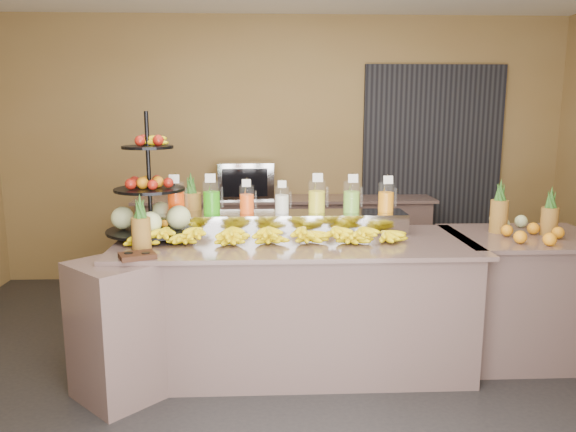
{
  "coord_description": "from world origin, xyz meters",
  "views": [
    {
      "loc": [
        -0.22,
        -3.53,
        1.84
      ],
      "look_at": [
        -0.05,
        0.3,
        1.11
      ],
      "focal_mm": 35.0,
      "sensor_mm": 36.0,
      "label": 1
    }
  ],
  "objects": [
    {
      "name": "juice_pitcher_milk",
      "position": [
        -0.09,
        0.58,
        1.17
      ],
      "size": [
        0.11,
        0.11,
        0.26
      ],
      "color": "silver",
      "rests_on": "pitcher_tray"
    },
    {
      "name": "ground",
      "position": [
        0.0,
        0.0,
        0.0
      ],
      "size": [
        6.0,
        6.0,
        0.0
      ],
      "primitive_type": "plane",
      "color": "black",
      "rests_on": "ground"
    },
    {
      "name": "pineapple_left_b",
      "position": [
        -0.78,
        0.75,
        1.1
      ],
      "size": [
        0.15,
        0.15,
        0.44
      ],
      "rotation": [
        0.0,
        0.0,
        -0.12
      ],
      "color": "brown",
      "rests_on": "buffet_counter"
    },
    {
      "name": "room_envelope",
      "position": [
        0.19,
        0.79,
        1.88
      ],
      "size": [
        6.04,
        5.02,
        2.82
      ],
      "color": "brown",
      "rests_on": "ground"
    },
    {
      "name": "right_counter",
      "position": [
        1.7,
        0.4,
        0.47
      ],
      "size": [
        1.08,
        0.88,
        0.93
      ],
      "color": "gray",
      "rests_on": "ground"
    },
    {
      "name": "juice_pitcher_lemon",
      "position": [
        0.17,
        0.58,
        1.19
      ],
      "size": [
        0.13,
        0.13,
        0.31
      ],
      "color": "silver",
      "rests_on": "pitcher_tray"
    },
    {
      "name": "juice_pitcher_orange_b",
      "position": [
        -0.35,
        0.58,
        1.17
      ],
      "size": [
        0.11,
        0.11,
        0.27
      ],
      "color": "silver",
      "rests_on": "pitcher_tray"
    },
    {
      "name": "condiment_caddy",
      "position": [
        -1.01,
        -0.12,
        0.95
      ],
      "size": [
        0.26,
        0.23,
        0.03
      ],
      "primitive_type": "cube",
      "rotation": [
        0.0,
        0.0,
        0.41
      ],
      "color": "black",
      "rests_on": "buffet_counter"
    },
    {
      "name": "oven_warmer",
      "position": [
        -0.41,
        2.25,
        1.12
      ],
      "size": [
        0.59,
        0.43,
        0.37
      ],
      "primitive_type": "cube",
      "rotation": [
        0.0,
        0.0,
        0.07
      ],
      "color": "gray",
      "rests_on": "back_ledge"
    },
    {
      "name": "juice_pitcher_green",
      "position": [
        -0.61,
        0.58,
        1.19
      ],
      "size": [
        0.13,
        0.13,
        0.31
      ],
      "color": "silver",
      "rests_on": "pitcher_tray"
    },
    {
      "name": "pitcher_tray",
      "position": [
        -0.09,
        0.58,
        1.01
      ],
      "size": [
        1.85,
        0.3,
        0.15
      ],
      "primitive_type": "cube",
      "color": "gray",
      "rests_on": "buffet_counter"
    },
    {
      "name": "banana_heap",
      "position": [
        -0.19,
        0.25,
        1.01
      ],
      "size": [
        1.92,
        0.17,
        0.16
      ],
      "color": "#FFEC0C",
      "rests_on": "buffet_counter"
    },
    {
      "name": "back_ledge",
      "position": [
        0.0,
        2.25,
        0.47
      ],
      "size": [
        3.1,
        0.55,
        0.93
      ],
      "color": "gray",
      "rests_on": "ground"
    },
    {
      "name": "fruit_stand",
      "position": [
        -0.99,
        0.46,
        1.16
      ],
      "size": [
        0.8,
        0.8,
        0.9
      ],
      "rotation": [
        0.0,
        0.0,
        0.31
      ],
      "color": "black",
      "rests_on": "buffet_counter"
    },
    {
      "name": "pineapple_left_a",
      "position": [
        -1.03,
        0.1,
        1.07
      ],
      "size": [
        0.13,
        0.13,
        0.37
      ],
      "rotation": [
        0.0,
        0.0,
        -0.01
      ],
      "color": "brown",
      "rests_on": "buffet_counter"
    },
    {
      "name": "right_fruit_pile",
      "position": [
        1.68,
        0.36,
        1.01
      ],
      "size": [
        0.46,
        0.44,
        0.24
      ],
      "color": "brown",
      "rests_on": "right_counter"
    },
    {
      "name": "buffet_counter",
      "position": [
        -0.12,
        0.26,
        0.47
      ],
      "size": [
        2.75,
        1.25,
        0.93
      ],
      "color": "gray",
      "rests_on": "ground"
    },
    {
      "name": "juice_pitcher_orange_c",
      "position": [
        0.69,
        0.58,
        1.18
      ],
      "size": [
        0.12,
        0.12,
        0.29
      ],
      "color": "silver",
      "rests_on": "pitcher_tray"
    },
    {
      "name": "juice_pitcher_orange_a",
      "position": [
        -0.87,
        0.58,
        1.18
      ],
      "size": [
        0.13,
        0.13,
        0.31
      ],
      "color": "silver",
      "rests_on": "pitcher_tray"
    },
    {
      "name": "juice_pitcher_lime",
      "position": [
        0.43,
        0.58,
        1.18
      ],
      "size": [
        0.13,
        0.13,
        0.3
      ],
      "color": "silver",
      "rests_on": "pitcher_tray"
    }
  ]
}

